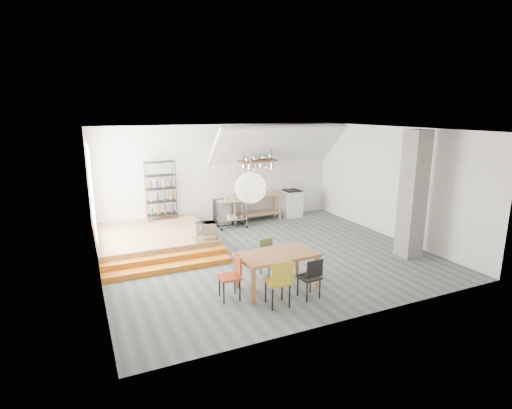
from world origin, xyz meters
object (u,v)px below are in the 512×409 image
dining_table (277,257)px  rolling_cart (232,210)px  mini_fridge (222,212)px  stove (292,203)px

dining_table → rolling_cart: 4.58m
dining_table → mini_fridge: (0.59, 5.02, -0.29)m
dining_table → rolling_cart: size_ratio=1.80×
stove → dining_table: size_ratio=0.71×
rolling_cart → stove: bearing=14.0°
dining_table → rolling_cart: (0.74, 4.52, -0.12)m
dining_table → mini_fridge: 5.06m
stove → dining_table: bearing=-122.4°
dining_table → rolling_cart: bearing=78.6°
rolling_cart → mini_fridge: bearing=110.1°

